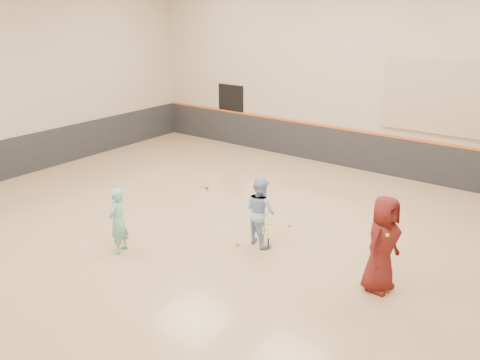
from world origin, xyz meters
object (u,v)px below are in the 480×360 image
Objects in this scene: girl at (118,221)px; instructor at (260,211)px; spare_racket at (205,185)px; young_man at (382,244)px.

instructor is (2.13, 2.05, 0.04)m from girl.
girl is at bearing -75.05° from spare_racket.
girl reaches higher than spare_racket.
young_man is (2.70, -0.17, 0.14)m from instructor.
spare_racket is at bearing 78.95° from young_man.
instructor is at bearing 114.79° from girl.
young_man is at bearing -19.57° from spare_racket.
girl is at bearing 62.41° from instructor.
young_man is at bearing 92.08° from girl.
girl is 2.95m from instructor.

